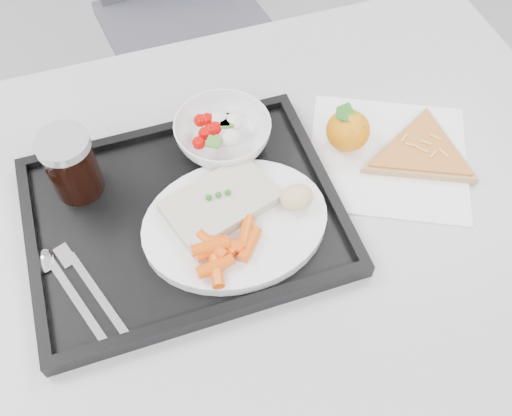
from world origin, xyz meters
name	(u,v)px	position (x,y,z in m)	size (l,w,h in m)	color
table	(235,234)	(0.00, 0.30, 0.68)	(1.20, 0.80, 0.75)	#B5B5B7
tray	(184,217)	(-0.07, 0.31, 0.76)	(0.45, 0.35, 0.03)	black
dinner_plate	(235,223)	(-0.01, 0.26, 0.77)	(0.27, 0.27, 0.02)	white
fish_fillet	(220,203)	(-0.02, 0.29, 0.79)	(0.18, 0.14, 0.03)	beige
bread_roll	(297,197)	(0.08, 0.26, 0.80)	(0.05, 0.05, 0.03)	#DEB082
salad_bowl	(223,133)	(0.02, 0.42, 0.79)	(0.15, 0.15, 0.05)	white
cola_glass	(71,164)	(-0.21, 0.41, 0.82)	(0.08, 0.08, 0.11)	black
cutlery	(71,280)	(-0.25, 0.25, 0.77)	(0.11, 0.17, 0.01)	silver
napkin	(388,156)	(0.27, 0.32, 0.75)	(0.33, 0.33, 0.00)	white
tangerine	(348,130)	(0.21, 0.37, 0.79)	(0.09, 0.09, 0.07)	orange
pizza_slice	(421,152)	(0.32, 0.31, 0.76)	(0.22, 0.22, 0.02)	tan
carrot_pile	(223,249)	(-0.04, 0.22, 0.79)	(0.10, 0.09, 0.03)	#EC520C
salad_contents	(218,127)	(0.01, 0.42, 0.80)	(0.09, 0.08, 0.02)	#BA0401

